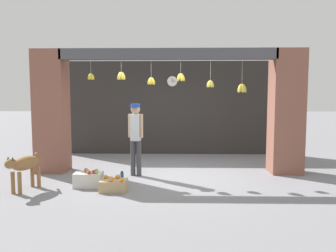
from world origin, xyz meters
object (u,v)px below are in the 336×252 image
(dog, at_px, (24,165))
(fruit_crate_oranges, at_px, (114,185))
(shopkeeper, at_px, (136,134))
(fruit_crate_apples, at_px, (89,179))
(water_bottle, at_px, (122,178))
(wall_clock, at_px, (172,81))

(dog, bearing_deg, fruit_crate_oranges, 109.14)
(shopkeeper, bearing_deg, fruit_crate_oranges, 88.96)
(dog, bearing_deg, shopkeeper, 140.35)
(fruit_crate_oranges, xyz_separation_m, fruit_crate_apples, (-0.55, 0.28, 0.04))
(dog, relative_size, fruit_crate_oranges, 1.87)
(shopkeeper, bearing_deg, dog, 44.29)
(shopkeeper, relative_size, fruit_crate_apples, 2.96)
(dog, distance_m, water_bottle, 1.86)
(shopkeeper, height_order, fruit_crate_apples, shopkeeper)
(shopkeeper, bearing_deg, wall_clock, -94.06)
(dog, relative_size, fruit_crate_apples, 1.69)
(dog, xyz_separation_m, fruit_crate_apples, (1.12, 0.32, -0.34))
(dog, distance_m, wall_clock, 5.11)
(fruit_crate_apples, relative_size, wall_clock, 1.68)
(shopkeeper, height_order, fruit_crate_oranges, shopkeeper)
(fruit_crate_apples, xyz_separation_m, wall_clock, (1.60, 3.66, 2.06))
(fruit_crate_apples, bearing_deg, dog, -164.20)
(dog, height_order, fruit_crate_oranges, dog)
(dog, relative_size, water_bottle, 3.61)
(fruit_crate_oranges, distance_m, fruit_crate_apples, 0.62)
(dog, distance_m, shopkeeper, 2.34)
(fruit_crate_oranges, distance_m, water_bottle, 0.54)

